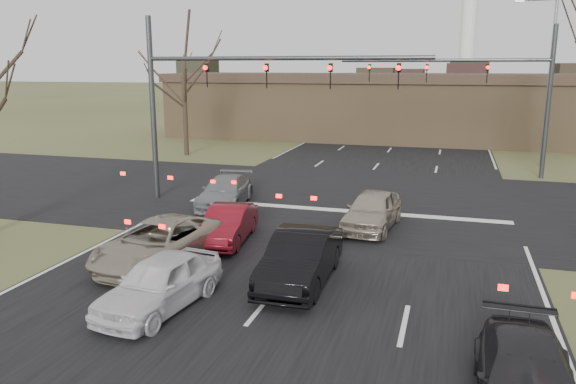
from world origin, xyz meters
name	(u,v)px	position (x,y,z in m)	size (l,w,h in m)	color
ground	(212,369)	(0.00, 0.00, 0.00)	(360.00, 360.00, 0.00)	#494B28
road_main	(417,116)	(0.00, 60.00, 0.01)	(14.00, 300.00, 0.02)	black
road_cross	(349,200)	(0.00, 15.00, 0.01)	(200.00, 14.00, 0.02)	black
building	(425,107)	(2.00, 38.00, 2.67)	(42.40, 10.40, 5.30)	brown
mast_arm_near	(221,86)	(-5.23, 13.00, 5.07)	(12.12, 0.24, 8.00)	#383A3D
mast_arm_far	(493,83)	(6.18, 23.00, 5.02)	(11.12, 0.24, 8.00)	#383A3D
streetlight_right_far	(547,71)	(9.32, 27.00, 5.59)	(2.34, 0.25, 10.00)	gray
tree_left_far	(182,43)	(-13.00, 25.00, 7.34)	(5.70, 5.70, 9.50)	black
car_silver_suv	(159,243)	(-4.00, 5.15, 0.68)	(2.24, 4.86, 1.35)	gray
car_white_sedan	(160,283)	(-2.39, 2.29, 0.67)	(1.59, 3.94, 1.34)	silver
car_black_hatch	(301,258)	(0.50, 4.89, 0.73)	(1.54, 4.41, 1.45)	black
car_charcoal_sedan	(527,382)	(5.79, 0.20, 0.60)	(1.68, 4.13, 1.20)	black
car_grey_ahead	(225,191)	(-4.93, 12.50, 0.63)	(1.76, 4.34, 1.26)	gray
car_red_ahead	(228,224)	(-2.87, 7.79, 0.62)	(1.31, 3.76, 1.24)	maroon
car_silver_ahead	(372,210)	(1.63, 10.79, 0.70)	(1.66, 4.13, 1.41)	#A69986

